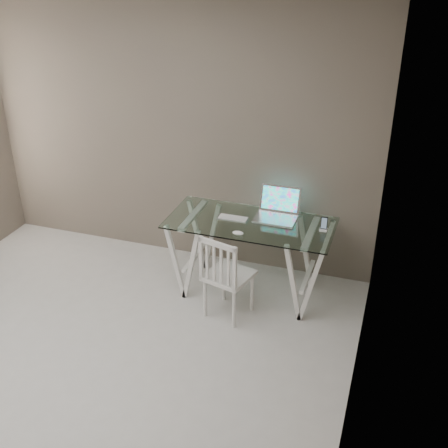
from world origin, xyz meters
name	(u,v)px	position (x,y,z in m)	size (l,w,h in m)	color
room	(23,179)	(-0.06, 0.02, 1.72)	(4.50, 4.52, 2.71)	beige
desk	(250,257)	(0.91, 1.73, 0.38)	(1.50, 0.70, 0.75)	silver
chair	(225,274)	(0.82, 1.28, 0.45)	(0.46, 0.46, 0.82)	white
laptop	(277,210)	(1.11, 1.92, 0.81)	(0.37, 0.34, 0.25)	silver
keyboard	(233,218)	(0.74, 1.75, 0.75)	(0.28, 0.12, 0.01)	silver
mouse	(238,233)	(0.88, 1.47, 0.76)	(0.10, 0.06, 0.03)	white
phone_dock	(324,227)	(1.56, 1.78, 0.78)	(0.07, 0.07, 0.12)	white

